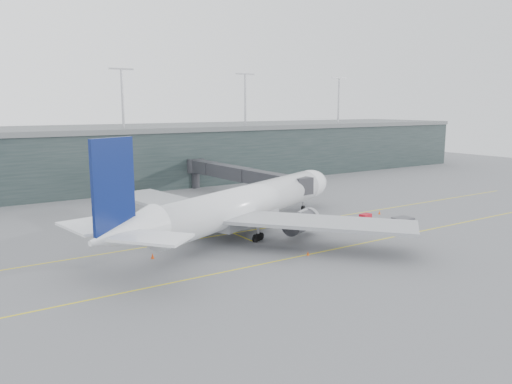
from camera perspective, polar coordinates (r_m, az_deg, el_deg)
ground at (r=82.72m, az=-7.05°, el=-4.58°), size 320.00×320.00×0.00m
taxiline_a at (r=79.26m, az=-5.76°, el=-5.19°), size 160.00×0.25×0.02m
taxiline_b at (r=66.04m, az=0.75°, el=-8.23°), size 160.00×0.25×0.02m
taxiline_lead_main at (r=102.47m, az=-9.51°, el=-1.84°), size 0.25×60.00×0.02m
terminal at (r=135.30m, az=-18.10°, el=3.88°), size 240.00×36.00×29.00m
main_aircraft at (r=80.74m, az=-1.22°, el=-1.40°), size 57.51×52.94×16.96m
jet_bridge at (r=114.61m, az=-3.33°, el=2.31°), size 6.54×48.52×7.39m
gse_cart at (r=91.27m, az=12.39°, el=-2.85°), size 2.35×1.73×1.46m
baggage_dolly at (r=94.96m, az=16.45°, el=-2.92°), size 3.42×2.76×0.34m
uld_a at (r=89.01m, az=-11.72°, el=-3.06°), size 2.19×1.86×1.79m
uld_b at (r=92.44m, az=-11.02°, el=-2.53°), size 2.47×2.18×1.91m
uld_c at (r=91.85m, az=-9.37°, el=-2.64°), size 1.92×1.60×1.63m
cone_nose at (r=98.34m, az=13.93°, el=-2.26°), size 0.48×0.48×0.77m
cone_wing_stbd at (r=69.98m, az=5.96°, el=-6.98°), size 0.39×0.39×0.62m
cone_wing_port at (r=97.21m, az=-5.58°, el=-2.19°), size 0.42×0.42×0.66m
cone_tail at (r=69.61m, az=-11.74°, el=-7.17°), size 0.47×0.47×0.75m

